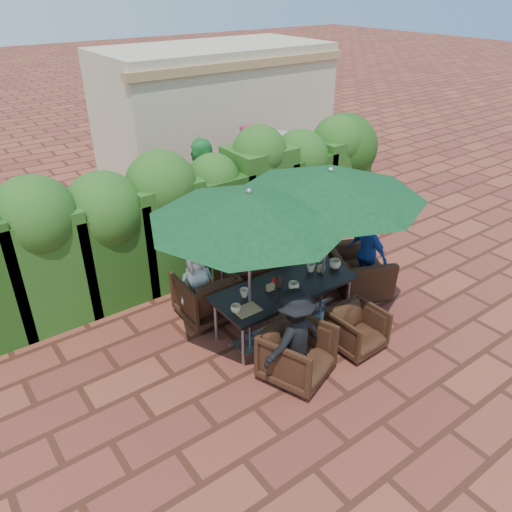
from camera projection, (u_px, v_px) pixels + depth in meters
ground at (270, 331)px, 7.64m from camera, size 80.00×80.00×0.00m
dining_table at (285, 290)px, 7.39m from camera, size 2.21×0.90×0.75m
umbrella_left at (249, 207)px, 6.26m from camera, size 2.65×2.65×2.46m
umbrella_right at (330, 184)px, 6.94m from camera, size 2.73×2.73×2.46m
chair_far_left at (206, 293)px, 7.77m from camera, size 0.87×0.81×0.86m
chair_far_mid at (247, 275)px, 8.31m from camera, size 0.88×0.85×0.77m
chair_far_right at (292, 265)px, 8.56m from camera, size 1.01×0.99×0.82m
chair_near_left at (298, 351)px, 6.58m from camera, size 1.04×1.01×0.84m
chair_near_right at (357, 328)px, 7.13m from camera, size 0.71×0.66×0.70m
chair_end_right at (359, 265)px, 8.45m from camera, size 1.08×1.26×0.93m
adult_far_left at (197, 285)px, 7.66m from camera, size 0.64×0.44×1.20m
adult_far_mid at (248, 263)px, 8.07m from camera, size 0.58×0.52×1.36m
adult_far_right at (285, 250)px, 8.48m from camera, size 0.71×0.52×1.34m
adult_near_left at (294, 338)px, 6.36m from camera, size 0.93×0.47×1.41m
adult_end_right at (368, 254)px, 8.36m from camera, size 0.40×0.79×1.34m
child_left at (227, 280)px, 8.06m from camera, size 0.37×0.32×0.91m
child_right at (265, 268)px, 8.41m from camera, size 0.38×0.34×0.88m
pedestrian_a at (203, 178)px, 10.87m from camera, size 1.77×1.08×1.78m
pedestrian_b at (247, 165)px, 11.52m from camera, size 1.05×0.94×1.87m
pedestrian_c at (281, 162)px, 12.14m from camera, size 1.06×0.99×1.56m
cup_a at (236, 309)px, 6.76m from camera, size 0.14×0.14×0.11m
cup_b at (244, 293)px, 7.08m from camera, size 0.13×0.13×0.12m
cup_c at (294, 286)px, 7.23m from camera, size 0.16×0.16×0.13m
cup_d at (311, 267)px, 7.69m from camera, size 0.14×0.14×0.13m
cup_e at (335, 264)px, 7.77m from camera, size 0.18×0.18×0.14m
ketchup_bottle at (274, 283)px, 7.27m from camera, size 0.04×0.04×0.17m
sauce_bottle at (280, 282)px, 7.29m from camera, size 0.04×0.04×0.17m
serving_tray at (247, 310)px, 6.81m from camera, size 0.35×0.25×0.02m
number_block_left at (270, 287)px, 7.23m from camera, size 0.12×0.06×0.10m
number_block_right at (321, 268)px, 7.71m from camera, size 0.12×0.06×0.10m
hedge_wall at (173, 206)px, 8.45m from camera, size 9.10×1.60×2.48m
building at (215, 108)px, 13.57m from camera, size 6.20×3.08×3.20m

